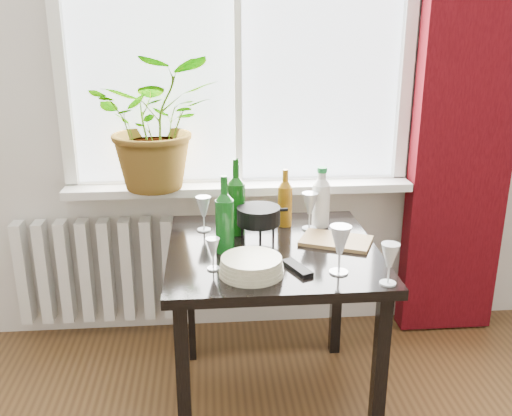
{
  "coord_description": "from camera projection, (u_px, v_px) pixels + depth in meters",
  "views": [
    {
      "loc": [
        -0.15,
        -0.59,
        1.64
      ],
      "look_at": [
        0.03,
        1.55,
        0.91
      ],
      "focal_mm": 40.0,
      "sensor_mm": 36.0,
      "label": 1
    }
  ],
  "objects": [
    {
      "name": "window",
      "position": [
        237.0,
        25.0,
        2.68
      ],
      "size": [
        1.72,
        0.08,
        1.62
      ],
      "color": "white",
      "rests_on": "ground"
    },
    {
      "name": "windowsill",
      "position": [
        240.0,
        187.0,
        2.86
      ],
      "size": [
        1.72,
        0.2,
        0.04
      ],
      "color": "silver",
      "rests_on": "ground"
    },
    {
      "name": "curtain",
      "position": [
        468.0,
        90.0,
        2.78
      ],
      "size": [
        0.5,
        0.12,
        2.56
      ],
      "color": "#350409",
      "rests_on": "ground"
    },
    {
      "name": "radiator",
      "position": [
        97.0,
        270.0,
        2.97
      ],
      "size": [
        0.8,
        0.1,
        0.55
      ],
      "color": "silver",
      "rests_on": "ground"
    },
    {
      "name": "table",
      "position": [
        272.0,
        268.0,
        2.36
      ],
      "size": [
        0.85,
        0.85,
        0.74
      ],
      "color": "black",
      "rests_on": "ground"
    },
    {
      "name": "potted_plant",
      "position": [
        157.0,
        122.0,
        2.67
      ],
      "size": [
        0.6,
        0.53,
        0.64
      ],
      "primitive_type": "imported",
      "rotation": [
        0.0,
        0.0,
        0.05
      ],
      "color": "#207B23",
      "rests_on": "windowsill"
    },
    {
      "name": "wine_bottle_left",
      "position": [
        225.0,
        214.0,
        2.24
      ],
      "size": [
        0.08,
        0.08,
        0.32
      ],
      "primitive_type": null,
      "rotation": [
        0.0,
        0.0,
        0.13
      ],
      "color": "#0E4913",
      "rests_on": "table"
    },
    {
      "name": "wine_bottle_right",
      "position": [
        236.0,
        196.0,
        2.43
      ],
      "size": [
        0.08,
        0.08,
        0.34
      ],
      "primitive_type": null,
      "rotation": [
        0.0,
        0.0,
        0.09
      ],
      "color": "#0B3C0B",
      "rests_on": "table"
    },
    {
      "name": "bottle_amber",
      "position": [
        285.0,
        197.0,
        2.54
      ],
      "size": [
        0.08,
        0.08,
        0.27
      ],
      "primitive_type": null,
      "rotation": [
        0.0,
        0.0,
        0.34
      ],
      "color": "brown",
      "rests_on": "table"
    },
    {
      "name": "cleaning_bottle",
      "position": [
        321.0,
        197.0,
        2.53
      ],
      "size": [
        0.1,
        0.1,
        0.27
      ],
      "primitive_type": null,
      "rotation": [
        0.0,
        0.0,
        -0.31
      ],
      "color": "silver",
      "rests_on": "table"
    },
    {
      "name": "wineglass_front_right",
      "position": [
        340.0,
        249.0,
        2.07
      ],
      "size": [
        0.09,
        0.09,
        0.19
      ],
      "primitive_type": null,
      "rotation": [
        0.0,
        0.0,
        -0.07
      ],
      "color": "white",
      "rests_on": "table"
    },
    {
      "name": "wineglass_far_right",
      "position": [
        389.0,
        264.0,
        1.99
      ],
      "size": [
        0.08,
        0.08,
        0.16
      ],
      "primitive_type": null,
      "rotation": [
        0.0,
        0.0,
        -0.33
      ],
      "color": "white",
      "rests_on": "table"
    },
    {
      "name": "wineglass_back_center",
      "position": [
        310.0,
        211.0,
        2.51
      ],
      "size": [
        0.08,
        0.08,
        0.17
      ],
      "primitive_type": null,
      "rotation": [
        0.0,
        0.0,
        0.15
      ],
      "color": "#B2B8BF",
      "rests_on": "table"
    },
    {
      "name": "wineglass_back_left",
      "position": [
        204.0,
        213.0,
        2.49
      ],
      "size": [
        0.07,
        0.07,
        0.16
      ],
      "primitive_type": null,
      "rotation": [
        0.0,
        0.0,
        0.12
      ],
      "color": "silver",
      "rests_on": "table"
    },
    {
      "name": "wineglass_front_left",
      "position": [
        213.0,
        254.0,
        2.11
      ],
      "size": [
        0.06,
        0.06,
        0.12
      ],
      "primitive_type": null,
      "rotation": [
        0.0,
        0.0,
        -0.19
      ],
      "color": "#B0B3BD",
      "rests_on": "table"
    },
    {
      "name": "plate_stack",
      "position": [
        251.0,
        266.0,
        2.08
      ],
      "size": [
        0.31,
        0.31,
        0.06
      ],
      "primitive_type": "cylinder",
      "rotation": [
        0.0,
        0.0,
        0.38
      ],
      "color": "beige",
      "rests_on": "table"
    },
    {
      "name": "fondue_pot",
      "position": [
        259.0,
        223.0,
        2.4
      ],
      "size": [
        0.25,
        0.23,
        0.14
      ],
      "primitive_type": null,
      "rotation": [
        0.0,
        0.0,
        -0.26
      ],
      "color": "black",
      "rests_on": "table"
    },
    {
      "name": "tv_remote",
      "position": [
        297.0,
        268.0,
        2.12
      ],
      "size": [
        0.1,
        0.16,
        0.02
      ],
      "primitive_type": "cube",
      "rotation": [
        0.0,
        0.0,
        0.39
      ],
      "color": "black",
      "rests_on": "table"
    },
    {
      "name": "cutting_board",
      "position": [
        336.0,
        241.0,
        2.38
      ],
      "size": [
        0.33,
        0.28,
        0.02
      ],
      "primitive_type": "cube",
      "rotation": [
        0.0,
        0.0,
        -0.42
      ],
      "color": "olive",
      "rests_on": "table"
    }
  ]
}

